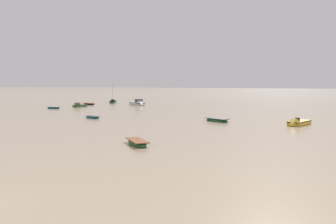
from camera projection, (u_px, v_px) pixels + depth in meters
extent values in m
ellipsoid|color=#197084|center=(93.00, 118.00, 58.33)|extent=(3.46, 2.16, 0.52)
cube|color=#33383F|center=(93.00, 116.00, 58.31)|extent=(3.21, 2.05, 0.07)
cube|color=#33383F|center=(93.00, 117.00, 58.32)|extent=(0.54, 1.02, 0.05)
cube|color=white|center=(137.00, 104.00, 92.57)|extent=(5.79, 5.62, 1.12)
cone|color=white|center=(141.00, 105.00, 89.90)|extent=(2.84, 2.86, 2.25)
cube|color=#33383F|center=(137.00, 103.00, 92.47)|extent=(5.92, 5.74, 0.12)
cube|color=#33383F|center=(139.00, 101.00, 91.26)|extent=(2.21, 2.23, 0.87)
cube|color=#384751|center=(140.00, 101.00, 90.64)|extent=(1.39, 1.46, 0.69)
cube|color=black|center=(133.00, 103.00, 95.05)|extent=(0.56, 0.57, 0.80)
ellipsoid|color=black|center=(89.00, 104.00, 94.59)|extent=(4.63, 2.84, 0.69)
cube|color=brown|center=(89.00, 103.00, 94.56)|extent=(4.29, 2.70, 0.09)
cube|color=brown|center=(89.00, 103.00, 94.57)|extent=(0.70, 1.37, 0.07)
ellipsoid|color=#23602D|center=(113.00, 102.00, 103.42)|extent=(3.49, 6.02, 0.99)
cube|color=black|center=(113.00, 101.00, 103.39)|extent=(3.05, 5.14, 0.10)
cube|color=black|center=(113.00, 100.00, 103.08)|extent=(1.37, 1.62, 0.36)
cylinder|color=#B7BABF|center=(112.00, 92.00, 102.63)|extent=(0.10, 0.10, 5.45)
cylinder|color=beige|center=(113.00, 99.00, 104.05)|extent=(1.18, 3.07, 0.20)
cube|color=#23602D|center=(80.00, 106.00, 86.23)|extent=(2.03, 3.85, 0.72)
cone|color=#23602D|center=(75.00, 107.00, 84.56)|extent=(1.60, 1.34, 1.45)
cube|color=brown|center=(80.00, 105.00, 86.17)|extent=(2.07, 3.94, 0.08)
cube|color=brown|center=(77.00, 104.00, 85.41)|extent=(1.26, 1.04, 0.56)
cube|color=#384751|center=(76.00, 104.00, 85.03)|extent=(1.11, 0.35, 0.45)
cube|color=black|center=(85.00, 105.00, 87.78)|extent=(0.32, 0.26, 0.51)
cube|color=gold|center=(299.00, 124.00, 48.84)|extent=(3.32, 4.68, 0.85)
cone|color=gold|center=(293.00, 125.00, 47.21)|extent=(2.09, 1.90, 1.71)
cube|color=black|center=(299.00, 121.00, 48.78)|extent=(3.39, 4.79, 0.09)
cube|color=black|center=(298.00, 119.00, 48.31)|extent=(0.67, 0.57, 0.47)
cube|color=black|center=(305.00, 121.00, 50.36)|extent=(0.42, 0.37, 0.61)
ellipsoid|color=#23602D|center=(137.00, 143.00, 33.29)|extent=(3.83, 3.96, 0.65)
cube|color=brown|center=(137.00, 140.00, 33.26)|extent=(3.59, 3.70, 0.09)
cube|color=brown|center=(137.00, 141.00, 33.27)|extent=(1.10, 1.05, 0.06)
ellipsoid|color=#23602D|center=(217.00, 120.00, 53.46)|extent=(4.52, 3.47, 0.69)
cube|color=#33383F|center=(217.00, 119.00, 53.43)|extent=(4.20, 3.27, 0.09)
cube|color=#33383F|center=(217.00, 119.00, 53.44)|extent=(0.91, 1.30, 0.07)
ellipsoid|color=#197084|center=(54.00, 108.00, 80.06)|extent=(3.34, 1.26, 0.52)
cube|color=black|center=(54.00, 107.00, 80.05)|extent=(3.07, 1.22, 0.07)
cube|color=black|center=(54.00, 108.00, 80.05)|extent=(0.25, 1.02, 0.05)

